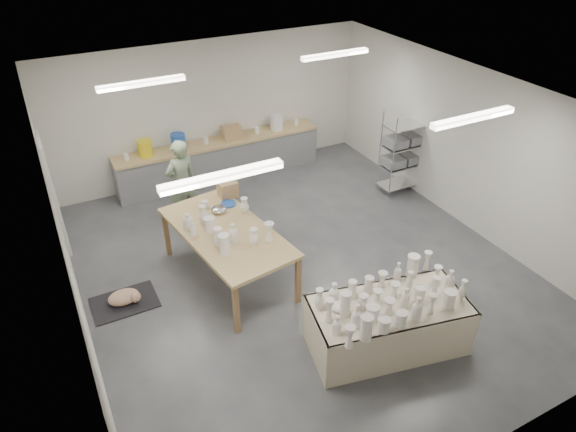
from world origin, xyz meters
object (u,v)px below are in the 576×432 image
work_table (226,229)px  potter (182,182)px  drying_table (387,323)px  red_stool (181,203)px

work_table → potter: 1.94m
drying_table → work_table: bearing=130.3°
drying_table → potter: (-1.50, 4.46, 0.43)m
drying_table → work_table: (-1.37, 2.52, 0.51)m
potter → red_stool: (0.00, 0.27, -0.60)m
drying_table → red_stool: size_ratio=6.75×
drying_table → work_table: work_table is taller
work_table → red_stool: work_table is taller
drying_table → potter: potter is taller
work_table → red_stool: 2.31m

